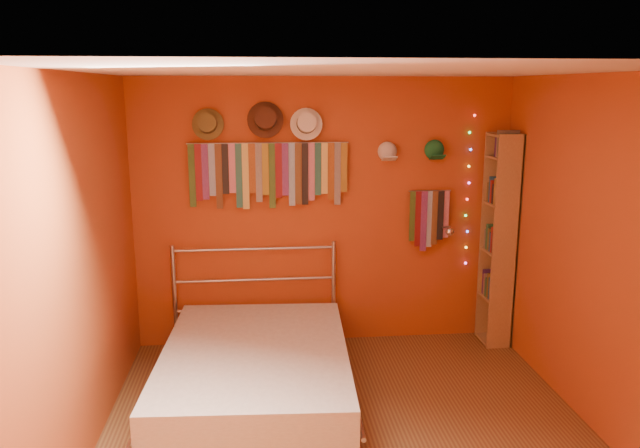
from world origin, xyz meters
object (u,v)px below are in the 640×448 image
object	(u,v)px
reading_lamp	(448,231)
bookshelf	(503,239)
bed	(256,372)
tie_rack	(269,171)

from	to	relation	value
reading_lamp	bookshelf	size ratio (longest dim) A/B	0.16
bookshelf	bed	world-z (taller)	bookshelf
tie_rack	reading_lamp	xyz separation A→B (m)	(1.63, -0.18, -0.55)
reading_lamp	bookshelf	xyz separation A→B (m)	(0.53, 0.03, -0.10)
bed	reading_lamp	bearing A→B (deg)	29.88
tie_rack	bookshelf	world-z (taller)	bookshelf
bookshelf	bed	bearing A→B (deg)	-158.16
tie_rack	bookshelf	xyz separation A→B (m)	(2.17, -0.15, -0.65)
reading_lamp	bed	size ratio (longest dim) A/B	0.15
reading_lamp	tie_rack	bearing A→B (deg)	173.64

